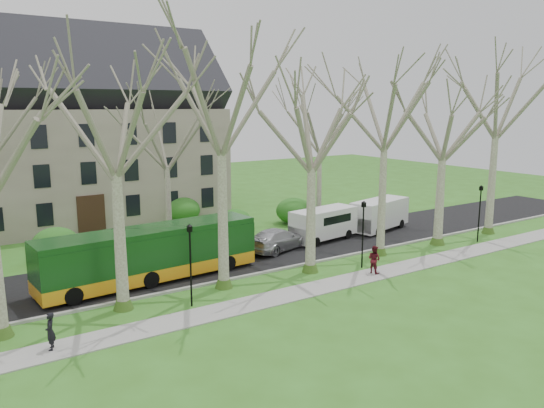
{
  "coord_description": "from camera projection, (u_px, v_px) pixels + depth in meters",
  "views": [
    {
      "loc": [
        -16.99,
        -25.21,
        10.34
      ],
      "look_at": [
        1.69,
        3.0,
        4.02
      ],
      "focal_mm": 35.0,
      "sensor_mm": 36.0,
      "label": 1
    }
  ],
  "objects": [
    {
      "name": "ground",
      "position": [
        276.0,
        280.0,
        31.78
      ],
      "size": [
        120.0,
        120.0,
        0.0
      ],
      "primitive_type": "plane",
      "color": "#356B1E",
      "rests_on": "ground"
    },
    {
      "name": "sidewalk",
      "position": [
        301.0,
        292.0,
        29.73
      ],
      "size": [
        70.0,
        2.0,
        0.06
      ],
      "primitive_type": "cube",
      "color": "gray",
      "rests_on": "ground"
    },
    {
      "name": "road",
      "position": [
        231.0,
        258.0,
        36.28
      ],
      "size": [
        80.0,
        8.0,
        0.06
      ],
      "primitive_type": "cube",
      "color": "black",
      "rests_on": "ground"
    },
    {
      "name": "curb",
      "position": [
        263.0,
        273.0,
        33.0
      ],
      "size": [
        80.0,
        0.25,
        0.14
      ],
      "primitive_type": "cube",
      "color": "#A5A39E",
      "rests_on": "ground"
    },
    {
      "name": "building",
      "position": [
        68.0,
        131.0,
        46.72
      ],
      "size": [
        26.5,
        12.2,
        16.0
      ],
      "color": "gray",
      "rests_on": "ground"
    },
    {
      "name": "tree_row_verge",
      "position": [
        273.0,
        164.0,
        30.74
      ],
      "size": [
        49.0,
        7.0,
        14.0
      ],
      "color": "gray",
      "rests_on": "ground"
    },
    {
      "name": "tree_row_far",
      "position": [
        178.0,
        165.0,
        38.97
      ],
      "size": [
        33.0,
        7.0,
        12.0
      ],
      "color": "gray",
      "rests_on": "ground"
    },
    {
      "name": "lamp_row",
      "position": [
        286.0,
        242.0,
        30.49
      ],
      "size": [
        36.22,
        0.22,
        4.3
      ],
      "color": "black",
      "rests_on": "ground"
    },
    {
      "name": "hedges",
      "position": [
        124.0,
        229.0,
        40.54
      ],
      "size": [
        30.6,
        8.6,
        2.0
      ],
      "color": "#255719",
      "rests_on": "ground"
    },
    {
      "name": "bus_follow",
      "position": [
        151.0,
        253.0,
        31.37
      ],
      "size": [
        13.31,
        3.69,
        3.29
      ],
      "primitive_type": null,
      "rotation": [
        0.0,
        0.0,
        0.07
      ],
      "color": "#134416",
      "rests_on": "road"
    },
    {
      "name": "sedan",
      "position": [
        278.0,
        239.0,
        38.08
      ],
      "size": [
        5.87,
        3.78,
        1.58
      ],
      "primitive_type": "imported",
      "rotation": [
        0.0,
        0.0,
        1.88
      ],
      "color": "#ABABB0",
      "rests_on": "road"
    },
    {
      "name": "van_a",
      "position": [
        324.0,
        225.0,
        40.79
      ],
      "size": [
        5.85,
        2.8,
        2.45
      ],
      "primitive_type": null,
      "rotation": [
        0.0,
        0.0,
        0.14
      ],
      "color": "silver",
      "rests_on": "road"
    },
    {
      "name": "van_b",
      "position": [
        380.0,
        215.0,
        44.15
      ],
      "size": [
        6.17,
        3.43,
        2.55
      ],
      "primitive_type": null,
      "rotation": [
        0.0,
        0.0,
        0.24
      ],
      "color": "silver",
      "rests_on": "road"
    },
    {
      "name": "pedestrian_a",
      "position": [
        50.0,
        331.0,
        22.52
      ],
      "size": [
        0.55,
        0.69,
        1.64
      ],
      "primitive_type": "imported",
      "rotation": [
        0.0,
        0.0,
        -1.86
      ],
      "color": "black",
      "rests_on": "sidewalk"
    },
    {
      "name": "pedestrian_b",
      "position": [
        374.0,
        259.0,
        32.85
      ],
      "size": [
        0.78,
        0.94,
        1.74
      ],
      "primitive_type": "imported",
      "rotation": [
        0.0,
        0.0,
        1.73
      ],
      "color": "#53131C",
      "rests_on": "sidewalk"
    }
  ]
}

